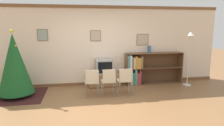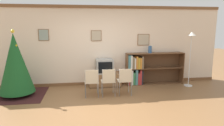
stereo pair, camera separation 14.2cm
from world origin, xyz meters
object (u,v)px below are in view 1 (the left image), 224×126
christmas_tree (15,64)px  folding_chair_right (125,80)px  folding_chair_center (109,81)px  bookshelf (143,69)px  folding_chair_left (92,81)px  standing_lamp (190,45)px  television (104,66)px  vase (149,49)px  tv_console (104,80)px

christmas_tree → folding_chair_right: (3.12, -0.45, -0.49)m
folding_chair_center → bookshelf: bearing=37.1°
christmas_tree → folding_chair_left: bearing=-11.8°
folding_chair_left → folding_chair_right: same height
standing_lamp → christmas_tree: bearing=-178.3°
christmas_tree → folding_chair_right: size_ratio=2.35×
folding_chair_center → standing_lamp: (2.84, 0.61, 0.93)m
standing_lamp → folding_chair_right: bearing=-165.5°
folding_chair_center → bookshelf: (1.39, 1.05, 0.06)m
folding_chair_center → standing_lamp: standing_lamp is taller
television → folding_chair_left: (-0.48, -0.98, -0.23)m
television → bookshelf: size_ratio=0.28×
television → folding_chair_left: size_ratio=0.69×
christmas_tree → standing_lamp: size_ratio=1.05×
folding_chair_left → folding_chair_right: bearing=0.0°
folding_chair_center → standing_lamp: bearing=12.1°
bookshelf → standing_lamp: 1.75m
bookshelf → vase: vase is taller
christmas_tree → television: size_ratio=3.43×
folding_chair_center → vase: (1.60, 1.08, 0.75)m
television → folding_chair_right: (0.48, -0.98, -0.23)m
vase → standing_lamp: standing_lamp is taller
folding_chair_left → bookshelf: 2.15m
bookshelf → television: bearing=-177.0°
tv_console → standing_lamp: standing_lamp is taller
folding_chair_center → vase: bearing=34.0°
tv_console → folding_chair_left: 1.12m
television → vase: vase is taller
vase → standing_lamp: 1.34m
christmas_tree → folding_chair_left: christmas_tree is taller
folding_chair_left → vase: 2.46m
tv_console → folding_chair_left: bearing=-116.2°
bookshelf → folding_chair_center: bearing=-142.9°
television → vase: (1.60, 0.10, 0.53)m
tv_console → christmas_tree: bearing=-168.6°
folding_chair_left → folding_chair_right: size_ratio=1.00×
christmas_tree → tv_console: size_ratio=1.81×
tv_console → folding_chair_center: 1.01m
bookshelf → standing_lamp: bearing=-16.9°
folding_chair_left → folding_chair_center: bearing=0.0°
folding_chair_left → vase: (2.08, 1.08, 0.75)m
television → vase: 1.68m
television → folding_chair_left: bearing=-116.3°
folding_chair_right → standing_lamp: bearing=14.5°
folding_chair_right → bookshelf: (0.91, 1.05, 0.06)m
christmas_tree → folding_chair_left: 2.26m
folding_chair_left → vase: vase is taller
standing_lamp → bookshelf: bearing=163.1°
folding_chair_left → christmas_tree: bearing=168.2°
folding_chair_center → christmas_tree: bearing=170.3°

